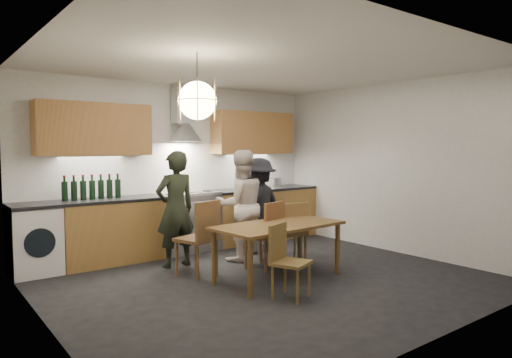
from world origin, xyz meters
TOP-DOWN VIEW (x-y plane):
  - ground at (0.00, 0.00)m, footprint 5.00×5.00m
  - room_shell at (0.00, 0.00)m, footprint 5.02×4.52m
  - counter_run at (0.02, 1.95)m, footprint 5.00×0.62m
  - range_stove at (0.00, 1.94)m, footprint 0.90×0.60m
  - wall_fixtures at (0.00, 2.07)m, footprint 4.30×0.54m
  - pendant_lamp at (-1.00, -0.10)m, footprint 0.43×0.43m
  - dining_table at (0.13, -0.08)m, footprint 1.65×0.91m
  - chair_back_left at (-0.57, 0.56)m, footprint 0.54×0.54m
  - chair_back_mid at (0.29, 0.32)m, footprint 0.50×0.50m
  - chair_back_right at (0.75, 0.34)m, footprint 0.47×0.47m
  - chair_front at (-0.27, -0.66)m, footprint 0.47×0.47m
  - person_left at (-0.60, 1.20)m, footprint 0.58×0.39m
  - person_mid at (0.29, 0.94)m, footprint 0.89×0.76m
  - person_right at (0.76, 1.13)m, footprint 1.06×0.81m
  - mixing_bowl at (1.18, 1.85)m, footprint 0.40×0.40m
  - stock_pot at (1.79, 1.97)m, footprint 0.28×0.28m
  - wine_bottles at (-1.45, 1.99)m, footprint 0.80×0.08m

SIDE VIEW (x-z plane):
  - ground at x=0.00m, z-range 0.00..0.00m
  - range_stove at x=0.00m, z-range -0.02..0.90m
  - counter_run at x=0.02m, z-range 0.00..0.90m
  - chair_front at x=-0.27m, z-range 0.06..0.85m
  - chair_back_right at x=0.75m, z-range 0.06..0.92m
  - chair_back_mid at x=0.29m, z-range 0.07..0.97m
  - chair_back_left at x=-0.57m, z-range 0.07..1.03m
  - dining_table at x=0.13m, z-range 0.26..0.94m
  - person_right at x=0.76m, z-range 0.00..1.45m
  - person_left at x=-0.60m, z-range 0.00..1.57m
  - person_mid at x=0.29m, z-range 0.00..1.58m
  - mixing_bowl at x=1.18m, z-range 0.90..0.97m
  - stock_pot at x=1.79m, z-range 0.90..1.05m
  - wine_bottles at x=-1.45m, z-range 0.90..1.24m
  - room_shell at x=0.00m, z-range 0.40..3.01m
  - wall_fixtures at x=0.00m, z-range 1.32..2.42m
  - pendant_lamp at x=-1.00m, z-range 1.75..2.45m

